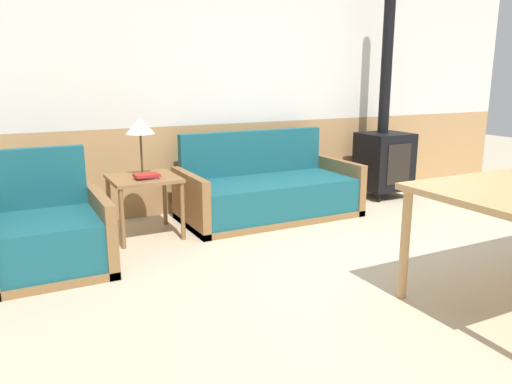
# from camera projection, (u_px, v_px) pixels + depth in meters

# --- Properties ---
(ground_plane) EXTENTS (16.00, 16.00, 0.00)m
(ground_plane) POSITION_uv_depth(u_px,v_px,m) (446.00, 279.00, 3.59)
(ground_plane) COLOR beige
(wall_back) EXTENTS (7.20, 0.06, 2.70)m
(wall_back) POSITION_uv_depth(u_px,v_px,m) (271.00, 83.00, 5.56)
(wall_back) COLOR tan
(wall_back) RESTS_ON ground_plane
(couch) EXTENTS (1.80, 0.86, 0.86)m
(couch) POSITION_uv_depth(u_px,v_px,m) (268.00, 193.00, 5.12)
(couch) COLOR olive
(couch) RESTS_ON ground_plane
(armchair) EXTENTS (0.85, 0.84, 0.88)m
(armchair) POSITION_uv_depth(u_px,v_px,m) (48.00, 237.00, 3.70)
(armchair) COLOR olive
(armchair) RESTS_ON ground_plane
(side_table) EXTENTS (0.59, 0.59, 0.55)m
(side_table) POSITION_uv_depth(u_px,v_px,m) (144.00, 186.00, 4.46)
(side_table) COLOR olive
(side_table) RESTS_ON ground_plane
(table_lamp) EXTENTS (0.26, 0.26, 0.52)m
(table_lamp) POSITION_uv_depth(u_px,v_px,m) (140.00, 128.00, 4.44)
(table_lamp) COLOR #4C3823
(table_lamp) RESTS_ON side_table
(book_stack) EXTENTS (0.21, 0.15, 0.04)m
(book_stack) POSITION_uv_depth(u_px,v_px,m) (147.00, 176.00, 4.35)
(book_stack) COLOR #994C84
(book_stack) RESTS_ON side_table
(wood_stove) EXTENTS (0.56, 0.51, 2.44)m
(wood_stove) POSITION_uv_depth(u_px,v_px,m) (384.00, 149.00, 5.91)
(wood_stove) COLOR black
(wood_stove) RESTS_ON ground_plane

